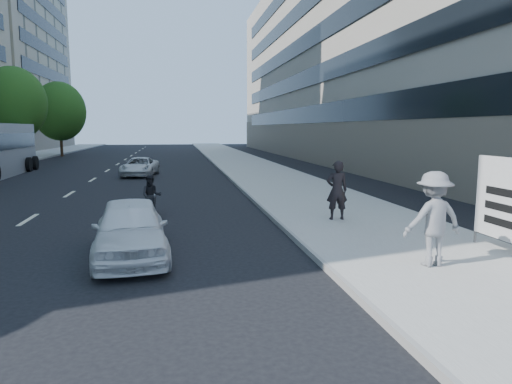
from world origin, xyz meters
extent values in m
plane|color=black|center=(0.00, 0.00, 0.00)|extent=(160.00, 160.00, 0.00)
cube|color=gray|center=(4.00, 20.00, 0.07)|extent=(5.00, 120.00, 0.15)
cube|color=gray|center=(17.00, 32.00, 10.00)|extent=(14.00, 70.00, 20.00)
cylinder|color=#382616|center=(-13.70, 30.00, 1.49)|extent=(0.30, 0.30, 2.97)
ellipsoid|color=#224F15|center=(-13.70, 30.00, 4.89)|extent=(4.80, 4.80, 5.52)
cylinder|color=#382616|center=(-13.70, 44.00, 1.31)|extent=(0.30, 0.30, 2.62)
ellipsoid|color=#224F15|center=(-13.70, 44.00, 4.79)|extent=(5.40, 5.40, 6.21)
imported|color=gray|center=(3.59, 0.63, 1.14)|extent=(1.31, 0.79, 1.98)
imported|color=black|center=(3.31, 5.62, 1.08)|extent=(0.71, 0.51, 1.85)
cylinder|color=#4C4C4C|center=(5.73, 2.21, 1.25)|extent=(0.06, 0.06, 2.20)
cube|color=black|center=(5.69, 1.21, 1.55)|extent=(0.01, 1.30, 0.18)
cube|color=black|center=(5.69, 1.21, 1.20)|extent=(0.01, 1.30, 0.18)
cube|color=black|center=(5.69, 1.21, 0.85)|extent=(0.01, 1.30, 0.18)
imported|color=silver|center=(-2.71, 2.85, 0.69)|extent=(1.99, 4.18, 1.38)
imported|color=silver|center=(-3.91, 21.84, 0.58)|extent=(2.42, 4.40, 1.17)
cylinder|color=black|center=(-2.49, 7.28, 0.32)|extent=(0.13, 0.64, 0.64)
cylinder|color=black|center=(-2.49, 8.68, 0.32)|extent=(0.13, 0.64, 0.64)
cube|color=black|center=(-2.49, 7.98, 0.55)|extent=(0.26, 1.20, 0.35)
imported|color=black|center=(-2.49, 7.88, 0.71)|extent=(0.70, 0.55, 1.42)
cube|color=black|center=(-11.73, 22.60, 2.20)|extent=(0.50, 11.49, 1.00)
cylinder|color=black|center=(-11.75, 26.10, 0.50)|extent=(0.29, 1.01, 1.00)
cylinder|color=black|center=(-11.75, 27.60, 0.50)|extent=(0.29, 1.01, 1.00)
camera|label=1|loc=(-1.63, -7.85, 3.00)|focal=32.00mm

